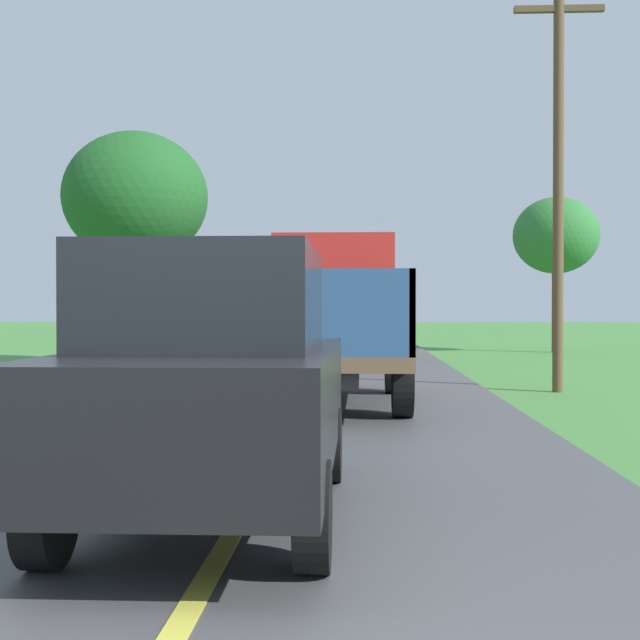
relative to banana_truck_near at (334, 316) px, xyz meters
The scene contains 9 objects.
ground_plane 10.17m from the banana_truck_near, 92.29° to the right, with size 200.00×200.00×0.00m, color #47843D.
road_surface 10.17m from the banana_truck_near, 92.29° to the right, with size 6.40×120.00×0.08m, color #4C4C4F.
centre_line 10.16m from the banana_truck_near, 92.29° to the right, with size 0.14×108.00×0.01m, color #E0D64C.
banana_truck_near is the anchor object (origin of this frame).
banana_truck_far 12.81m from the banana_truck_near, 88.96° to the left, with size 2.38×5.81×2.80m.
utility_pole_roadside 5.39m from the banana_truck_near, 26.95° to the left, with size 1.69×0.20×7.66m.
roadside_tree_mid_right 11.42m from the banana_truck_near, 122.30° to the left, with size 4.03×4.03×6.53m.
roadside_tree_far_left 19.02m from the banana_truck_near, 66.26° to the left, with size 3.11×3.11×5.68m.
following_car 8.21m from the banana_truck_near, 94.12° to the right, with size 1.74×4.10×1.92m.
Camera 1 is at (0.85, -4.12, 1.57)m, focal length 47.62 mm.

